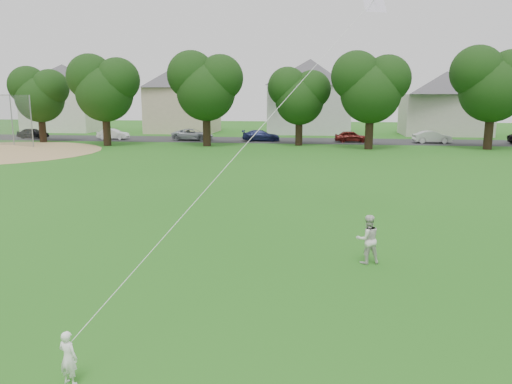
# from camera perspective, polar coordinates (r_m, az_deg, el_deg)

# --- Properties ---
(ground) EXTENTS (160.00, 160.00, 0.00)m
(ground) POSITION_cam_1_polar(r_m,az_deg,el_deg) (11.63, -1.52, -13.11)
(ground) COLOR #1E5F15
(ground) RESTS_ON ground
(street) EXTENTS (90.00, 7.00, 0.01)m
(street) POSITION_cam_1_polar(r_m,az_deg,el_deg) (52.72, 5.76, 5.85)
(street) COLOR #2D2D30
(street) RESTS_ON ground
(toddler) EXTENTS (0.39, 0.31, 0.95)m
(toddler) POSITION_cam_1_polar(r_m,az_deg,el_deg) (9.25, -20.67, -17.31)
(toddler) COLOR white
(toddler) RESTS_ON ground
(older_boy) EXTENTS (0.82, 0.72, 1.42)m
(older_boy) POSITION_cam_1_polar(r_m,az_deg,el_deg) (14.63, 12.64, -5.28)
(older_boy) COLOR silver
(older_boy) RESTS_ON ground
(kite) EXTENTS (3.43, 6.15, 14.70)m
(kite) POSITION_cam_1_polar(r_m,az_deg,el_deg) (12.88, 2.11, 9.11)
(kite) COLOR white
(kite) RESTS_ON ground
(tree_row) EXTENTS (81.33, 8.73, 9.18)m
(tree_row) POSITION_cam_1_polar(r_m,az_deg,el_deg) (46.55, 10.28, 12.02)
(tree_row) COLOR black
(tree_row) RESTS_ON ground
(parked_cars) EXTENTS (63.48, 2.20, 1.21)m
(parked_cars) POSITION_cam_1_polar(r_m,az_deg,el_deg) (51.66, 9.16, 6.32)
(parked_cars) COLOR black
(parked_cars) RESTS_ON ground
(house_row) EXTENTS (76.92, 14.23, 10.59)m
(house_row) POSITION_cam_1_polar(r_m,az_deg,el_deg) (62.49, 6.44, 11.39)
(house_row) COLOR white
(house_row) RESTS_ON ground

